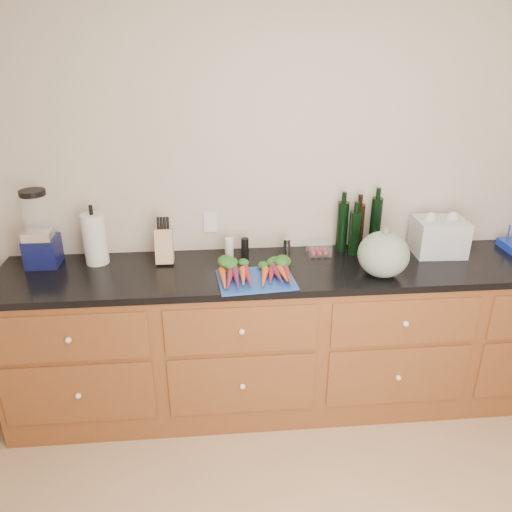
{
  "coord_description": "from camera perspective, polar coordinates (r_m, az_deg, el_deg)",
  "views": [
    {
      "loc": [
        -0.58,
        -1.28,
        2.16
      ],
      "look_at": [
        -0.35,
        1.2,
        1.06
      ],
      "focal_mm": 35.0,
      "sensor_mm": 36.0,
      "label": 1
    }
  ],
  "objects": [
    {
      "name": "cabinets",
      "position": [
        3.14,
        6.37,
        -9.27
      ],
      "size": [
        3.6,
        0.64,
        0.9
      ],
      "color": "brown",
      "rests_on": "ground"
    },
    {
      "name": "grocery_bag",
      "position": [
        3.22,
        20.17,
        2.1
      ],
      "size": [
        0.31,
        0.25,
        0.22
      ],
      "primitive_type": null,
      "rotation": [
        0.0,
        0.0,
        -0.05
      ],
      "color": "silver",
      "rests_on": "countertop"
    },
    {
      "name": "canister_chrome",
      "position": [
        3.03,
        3.54,
        1.07
      ],
      "size": [
        0.04,
        0.04,
        0.1
      ],
      "primitive_type": "cylinder",
      "color": "silver",
      "rests_on": "countertop"
    },
    {
      "name": "cutting_board",
      "position": [
        2.72,
        -0.02,
        -2.72
      ],
      "size": [
        0.44,
        0.34,
        0.01
      ],
      "primitive_type": "cube",
      "rotation": [
        0.0,
        0.0,
        0.09
      ],
      "color": "#1D48AE",
      "rests_on": "countertop"
    },
    {
      "name": "tomato_box",
      "position": [
        3.06,
        7.19,
        0.8
      ],
      "size": [
        0.14,
        0.11,
        0.07
      ],
      "primitive_type": "cube",
      "color": "white",
      "rests_on": "countertop"
    },
    {
      "name": "blender_appliance",
      "position": [
        3.09,
        -23.51,
        2.4
      ],
      "size": [
        0.18,
        0.18,
        0.45
      ],
      "color": "#0E1345",
      "rests_on": "countertop"
    },
    {
      "name": "knife_block",
      "position": [
        2.96,
        -10.43,
        1.16
      ],
      "size": [
        0.1,
        0.1,
        0.2
      ],
      "primitive_type": "cube",
      "color": "tan",
      "rests_on": "countertop"
    },
    {
      "name": "bottles",
      "position": [
        3.11,
        11.57,
        3.23
      ],
      "size": [
        0.28,
        0.14,
        0.33
      ],
      "color": "black",
      "rests_on": "countertop"
    },
    {
      "name": "countertop",
      "position": [
        2.92,
        6.76,
        -1.48
      ],
      "size": [
        3.64,
        0.62,
        0.04
      ],
      "primitive_type": "cube",
      "color": "black",
      "rests_on": "cabinets"
    },
    {
      "name": "wall_back",
      "position": [
        3.09,
        5.91,
        7.5
      ],
      "size": [
        4.1,
        0.05,
        2.6
      ],
      "primitive_type": "cube",
      "color": "beige",
      "rests_on": "ground"
    },
    {
      "name": "carrots",
      "position": [
        2.75,
        -0.11,
        -1.71
      ],
      "size": [
        0.42,
        0.31,
        0.06
      ],
      "color": "#EB5A1B",
      "rests_on": "cutting_board"
    },
    {
      "name": "grinder_pepper",
      "position": [
        3.0,
        -1.27,
        1.01
      ],
      "size": [
        0.05,
        0.05,
        0.11
      ],
      "primitive_type": "cylinder",
      "color": "black",
      "rests_on": "countertop"
    },
    {
      "name": "grinder_salt",
      "position": [
        3.0,
        -3.09,
        0.98
      ],
      "size": [
        0.05,
        0.05,
        0.12
      ],
      "primitive_type": "cylinder",
      "color": "white",
      "rests_on": "countertop"
    },
    {
      "name": "paper_towel",
      "position": [
        3.02,
        -17.94,
        1.86
      ],
      "size": [
        0.13,
        0.13,
        0.3
      ],
      "primitive_type": "cylinder",
      "color": "silver",
      "rests_on": "countertop"
    },
    {
      "name": "squash",
      "position": [
        2.82,
        14.36,
        0.19
      ],
      "size": [
        0.28,
        0.28,
        0.25
      ],
      "primitive_type": "ellipsoid",
      "color": "slate",
      "rests_on": "countertop"
    }
  ]
}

